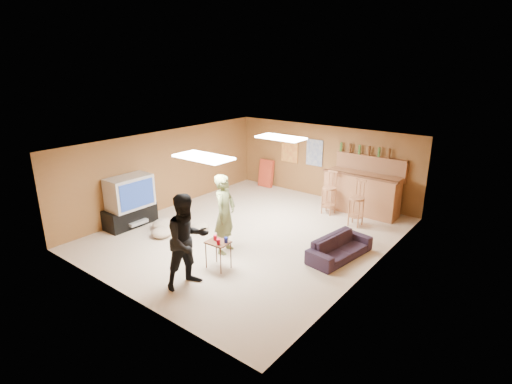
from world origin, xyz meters
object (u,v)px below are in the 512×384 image
Objects in this scene: sofa at (340,247)px; tray_table at (218,255)px; person_black at (187,241)px; person_olive at (225,214)px; bar_counter at (361,193)px; tv_body at (130,192)px.

tray_table is at bearing 146.83° from sofa.
person_black is 3.07× the size of tray_table.
person_black is at bearing -179.26° from person_olive.
bar_counter is at bearing 78.74° from tray_table.
person_black reaches higher than bar_counter.
tray_table is (3.22, -0.25, -0.61)m from tv_body.
person_black is at bearing -99.57° from bar_counter.
person_black reaches higher than person_olive.
tv_body is 3.39m from person_black.
sofa is 2.74× the size of tray_table.
bar_counter reaches higher than tray_table.
person_black is 1.00m from tray_table.
tv_body is 0.69× the size of sofa.
tray_table is (-0.01, 0.80, -0.60)m from person_black.
sofa is (4.93, 1.68, -0.67)m from tv_body.
sofa is 2.57m from tray_table.
tray_table is at bearing -4.38° from tv_body.
tv_body reaches higher than tray_table.
sofa is (2.11, 1.27, -0.64)m from person_olive.
person_black is 3.28m from sofa.
tv_body reaches higher than sofa.
sofa is at bearing -73.96° from person_olive.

